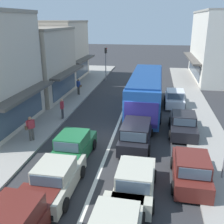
% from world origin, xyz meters
% --- Properties ---
extents(ground_plane, '(140.00, 140.00, 0.00)m').
position_xyz_m(ground_plane, '(0.00, 0.00, 0.00)').
color(ground_plane, '#2D2D30').
extents(lane_centre_line, '(0.20, 28.00, 0.01)m').
position_xyz_m(lane_centre_line, '(0.00, 4.00, 0.00)').
color(lane_centre_line, silver).
rests_on(lane_centre_line, ground).
extents(sidewalk_left, '(5.20, 44.00, 0.14)m').
position_xyz_m(sidewalk_left, '(-6.80, 6.00, 0.07)').
color(sidewalk_left, gray).
rests_on(sidewalk_left, ground).
extents(kerb_right, '(2.80, 44.00, 0.12)m').
position_xyz_m(kerb_right, '(6.20, 6.00, 0.06)').
color(kerb_right, gray).
rests_on(kerb_right, ground).
extents(shopfront_mid_block, '(8.99, 7.98, 6.81)m').
position_xyz_m(shopfront_mid_block, '(-10.18, 8.72, 3.40)').
color(shopfront_mid_block, '#B2A38E').
rests_on(shopfront_mid_block, ground).
extents(shopfront_far_end, '(7.34, 8.51, 7.42)m').
position_xyz_m(shopfront_far_end, '(-10.18, 17.34, 3.71)').
color(shopfront_far_end, beige).
rests_on(shopfront_far_end, ground).
extents(city_bus, '(2.84, 10.88, 3.23)m').
position_xyz_m(city_bus, '(1.86, 6.24, 1.88)').
color(city_bus, '#1E4C99').
rests_on(city_bus, ground).
extents(wagon_adjacent_lane_trail, '(2.07, 4.56, 1.58)m').
position_xyz_m(wagon_adjacent_lane_trail, '(1.62, -0.46, 0.75)').
color(wagon_adjacent_lane_trail, black).
rests_on(wagon_adjacent_lane_trail, ground).
extents(sedan_queue_far_back, '(1.92, 4.21, 1.47)m').
position_xyz_m(sedan_queue_far_back, '(-1.62, -5.81, 0.66)').
color(sedan_queue_far_back, '#B7B29E').
rests_on(sedan_queue_far_back, ground).
extents(hatchback_behind_bus_near, '(1.93, 3.76, 1.54)m').
position_xyz_m(hatchback_behind_bus_near, '(-1.75, -2.62, 0.71)').
color(hatchback_behind_bus_near, '#1E6638').
rests_on(hatchback_behind_bus_near, ground).
extents(hatchback_queue_gap_filler, '(1.87, 3.73, 1.54)m').
position_xyz_m(hatchback_queue_gap_filler, '(1.99, -5.50, 0.71)').
color(hatchback_queue_gap_filler, '#B7B29E').
rests_on(hatchback_queue_gap_filler, ground).
extents(parked_hatchback_kerb_front, '(1.88, 3.74, 1.54)m').
position_xyz_m(parked_hatchback_kerb_front, '(4.55, -4.11, 0.71)').
color(parked_hatchback_kerb_front, '#561E19').
rests_on(parked_hatchback_kerb_front, ground).
extents(parked_sedan_kerb_second, '(2.00, 4.25, 1.47)m').
position_xyz_m(parked_sedan_kerb_second, '(4.69, 1.95, 0.66)').
color(parked_sedan_kerb_second, black).
rests_on(parked_sedan_kerb_second, ground).
extents(parked_hatchback_kerb_third, '(1.85, 3.72, 1.54)m').
position_xyz_m(parked_hatchback_kerb_third, '(4.44, 8.09, 0.71)').
color(parked_hatchback_kerb_third, silver).
rests_on(parked_hatchback_kerb_third, ground).
extents(traffic_light_downstreet, '(0.33, 0.24, 4.20)m').
position_xyz_m(traffic_light_downstreet, '(-3.77, 17.54, 2.85)').
color(traffic_light_downstreet, gray).
rests_on(traffic_light_downstreet, ground).
extents(pedestrian_with_handbag_near, '(0.62, 0.48, 1.63)m').
position_xyz_m(pedestrian_with_handbag_near, '(-5.18, 9.90, 1.07)').
color(pedestrian_with_handbag_near, '#4C4742').
rests_on(pedestrian_with_handbag_near, sidewalk_left).
extents(pedestrian_browsing_midblock, '(0.27, 0.57, 1.63)m').
position_xyz_m(pedestrian_browsing_midblock, '(-4.43, 2.92, 1.07)').
color(pedestrian_browsing_midblock, '#333338').
rests_on(pedestrian_browsing_midblock, sidewalk_left).
extents(pedestrian_far_walker, '(0.53, 0.58, 1.63)m').
position_xyz_m(pedestrian_far_walker, '(-5.05, -1.23, 1.07)').
color(pedestrian_far_walker, '#4C4742').
rests_on(pedestrian_far_walker, sidewalk_left).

